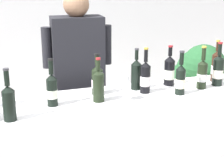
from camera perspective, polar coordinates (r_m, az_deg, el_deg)
The scene contains 15 objects.
wall_back at distance 4.76m, azimuth -11.17°, elevation 11.49°, with size 8.00×0.10×2.80m, color white.
wine_bottle_0 at distance 2.54m, azimuth 4.13°, elevation 0.83°, with size 0.08×0.08×0.32m.
wine_bottle_1 at distance 2.68m, azimuth 9.69°, elevation 1.32°, with size 0.08×0.08×0.32m.
wine_bottle_2 at distance 2.43m, azimuth -2.51°, elevation -0.20°, with size 0.08×0.08×0.30m.
wine_bottle_3 at distance 2.48m, azimuth 11.51°, elevation -0.08°, with size 0.07×0.07×0.32m.
wine_bottle_4 at distance 2.47m, azimuth 5.66°, elevation 0.23°, with size 0.08×0.08×0.34m.
wine_bottle_6 at distance 2.76m, azimuth 17.51°, elevation 1.35°, with size 0.08×0.08×0.34m.
wine_bottle_7 at distance 2.29m, azimuth -2.31°, elevation -1.07°, with size 0.08×0.08×0.31m.
wine_bottle_8 at distance 2.65m, azimuth 15.02°, elevation 0.81°, with size 0.08×0.08×0.33m.
wine_bottle_9 at distance 2.86m, azimuth 17.20°, elevation 2.01°, with size 0.07×0.07×0.34m.
wine_bottle_10 at distance 2.07m, azimuth -17.08°, elevation -3.72°, with size 0.08×0.08×0.32m.
wine_bottle_11 at distance 2.25m, azimuth -10.14°, elevation -1.81°, with size 0.07×0.07×0.32m.
wine_glass at distance 2.29m, azimuth 2.03°, elevation -0.74°, with size 0.08×0.08×0.19m.
person_server at distance 2.91m, azimuth -5.63°, elevation -2.94°, with size 0.58×0.27×1.71m.
potted_shrub at distance 3.88m, azimuth 13.97°, elevation 0.10°, with size 0.55×0.62×1.13m.
Camera 1 is at (-0.63, -2.10, 1.82)m, focal length 53.97 mm.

